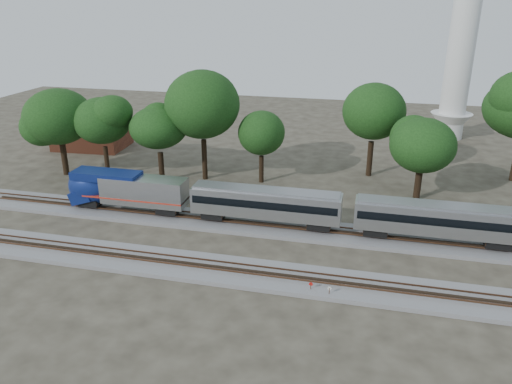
% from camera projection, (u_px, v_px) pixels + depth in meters
% --- Properties ---
extents(ground, '(160.00, 160.00, 0.00)m').
position_uv_depth(ground, '(253.00, 254.00, 48.86)').
color(ground, '#383328').
rests_on(ground, ground).
extents(track_far, '(160.00, 5.00, 0.73)m').
position_uv_depth(track_far, '(266.00, 226.00, 54.21)').
color(track_far, slate).
rests_on(track_far, ground).
extents(track_near, '(160.00, 5.00, 0.73)m').
position_uv_depth(track_near, '(242.00, 273.00, 45.17)').
color(track_near, slate).
rests_on(track_near, ground).
extents(switch_stand_red, '(0.33, 0.06, 1.05)m').
position_uv_depth(switch_stand_red, '(311.00, 286.00, 42.19)').
color(switch_stand_red, '#512D19').
rests_on(switch_stand_red, ground).
extents(switch_stand_white, '(0.34, 0.06, 1.08)m').
position_uv_depth(switch_stand_white, '(329.00, 291.00, 41.52)').
color(switch_stand_white, '#512D19').
rests_on(switch_stand_white, ground).
extents(switch_lever, '(0.58, 0.46, 0.30)m').
position_uv_depth(switch_lever, '(289.00, 291.00, 42.44)').
color(switch_lever, '#512D19').
rests_on(switch_lever, ground).
extents(brick_building, '(11.75, 8.65, 5.43)m').
position_uv_depth(brick_building, '(91.00, 131.00, 82.20)').
color(brick_building, brown).
rests_on(brick_building, ground).
extents(tree_0, '(8.42, 8.42, 11.87)m').
position_uv_depth(tree_0, '(58.00, 117.00, 67.58)').
color(tree_0, black).
rests_on(tree_0, ground).
extents(tree_1, '(8.08, 8.08, 11.39)m').
position_uv_depth(tree_1, '(102.00, 121.00, 66.85)').
color(tree_1, black).
rests_on(tree_1, ground).
extents(tree_2, '(7.60, 7.60, 10.71)m').
position_uv_depth(tree_2, '(158.00, 128.00, 65.31)').
color(tree_2, black).
rests_on(tree_2, ground).
extents(tree_3, '(10.49, 10.49, 14.79)m').
position_uv_depth(tree_3, '(202.00, 104.00, 65.11)').
color(tree_3, black).
rests_on(tree_3, ground).
extents(tree_4, '(6.96, 6.96, 9.82)m').
position_uv_depth(tree_4, '(261.00, 133.00, 65.17)').
color(tree_4, black).
rests_on(tree_4, ground).
extents(tree_5, '(9.25, 9.25, 13.04)m').
position_uv_depth(tree_5, '(374.00, 111.00, 66.83)').
color(tree_5, black).
rests_on(tree_5, ground).
extents(tree_6, '(7.06, 7.06, 9.96)m').
position_uv_depth(tree_6, '(423.00, 145.00, 59.42)').
color(tree_6, black).
rests_on(tree_6, ground).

